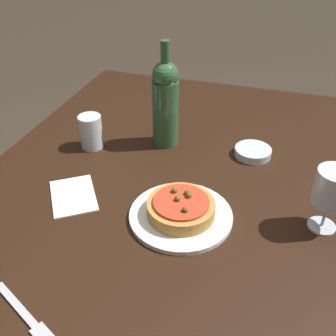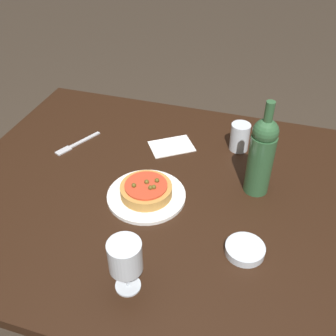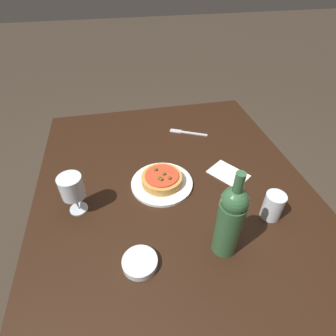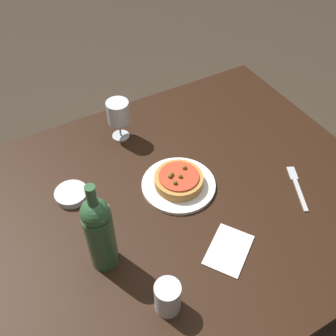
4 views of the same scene
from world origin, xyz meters
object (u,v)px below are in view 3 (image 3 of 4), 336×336
dinner_plate (162,183)px  wine_glass (72,188)px  water_cup (273,206)px  dining_table (178,213)px  wine_bottle (230,220)px  fork (186,132)px  pizza (162,179)px  side_bowl (140,262)px

dinner_plate → wine_glass: (0.07, -0.32, 0.10)m
wine_glass → water_cup: 0.69m
dining_table → water_cup: size_ratio=14.35×
wine_bottle → water_cup: size_ratio=3.09×
wine_glass → wine_bottle: 0.52m
dining_table → wine_glass: wine_glass is taller
wine_glass → fork: size_ratio=0.86×
dining_table → pizza: pizza is taller
dining_table → wine_bottle: bearing=22.9°
pizza → water_cup: size_ratio=1.57×
wine_bottle → water_cup: wine_bottle is taller
dining_table → water_cup: water_cup is taller
dinner_plate → water_cup: water_cup is taller
pizza → fork: (-0.34, 0.19, -0.03)m
wine_glass → wine_bottle: (0.25, 0.46, 0.03)m
pizza → fork: 0.39m
dining_table → side_bowl: size_ratio=13.69×
water_cup → dinner_plate: bearing=-124.0°
pizza → dinner_plate: bearing=173.7°
water_cup → fork: bearing=-165.0°
dinner_plate → dining_table: bearing=24.4°
dinner_plate → wine_bottle: 0.37m
pizza → side_bowl: size_ratio=1.50×
water_cup → pizza: bearing=-124.0°
side_bowl → fork: size_ratio=0.59×
wine_glass → side_bowl: wine_glass is taller
dinner_plate → wine_bottle: wine_bottle is taller
fork → wine_bottle: bearing=111.7°
wine_glass → side_bowl: bearing=36.3°
dining_table → fork: (-0.44, 0.15, 0.07)m
dining_table → wine_glass: (-0.03, -0.36, 0.18)m
dining_table → wine_glass: 0.41m
wine_bottle → dining_table: bearing=-157.1°
dinner_plate → pizza: pizza is taller
dinner_plate → fork: (-0.34, 0.19, -0.00)m
wine_glass → dining_table: bearing=85.1°
dinner_plate → pizza: bearing=-6.3°
side_bowl → fork: 0.74m
water_cup → dining_table: bearing=-114.4°
dining_table → wine_bottle: size_ratio=4.64×
dinner_plate → pizza: (0.00, -0.00, 0.03)m
dinner_plate → wine_bottle: size_ratio=0.78×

